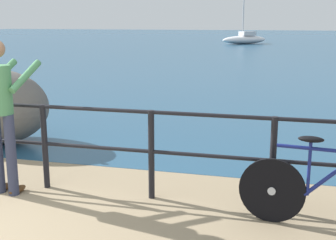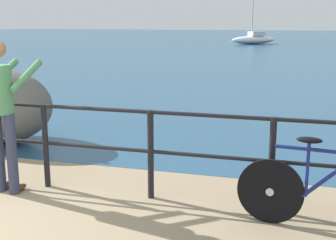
% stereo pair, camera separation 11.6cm
% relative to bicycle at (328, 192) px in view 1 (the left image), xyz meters
% --- Properties ---
extents(ground_plane, '(120.00, 120.00, 0.10)m').
position_rel_bicycle_xyz_m(ground_plane, '(-3.85, 18.68, -0.44)').
color(ground_plane, '#937F60').
extents(sea_surface, '(120.00, 90.00, 0.01)m').
position_rel_bicycle_xyz_m(sea_surface, '(-3.85, 46.26, -0.39)').
color(sea_surface, navy).
rests_on(sea_surface, ground_plane).
extents(bicycle, '(1.69, 0.48, 0.92)m').
position_rel_bicycle_xyz_m(bicycle, '(0.00, 0.00, 0.00)').
color(bicycle, black).
rests_on(bicycle, ground_plane).
extents(person_at_railing, '(0.51, 0.66, 1.78)m').
position_rel_bicycle_xyz_m(person_at_railing, '(-3.54, 0.07, 0.60)').
color(person_at_railing, '#333851').
rests_on(person_at_railing, ground_plane).
extents(sailboat, '(4.11, 3.95, 4.90)m').
position_rel_bicycle_xyz_m(sailboat, '(-4.05, 35.18, 0.03)').
color(sailboat, white).
rests_on(sailboat, sea_surface).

